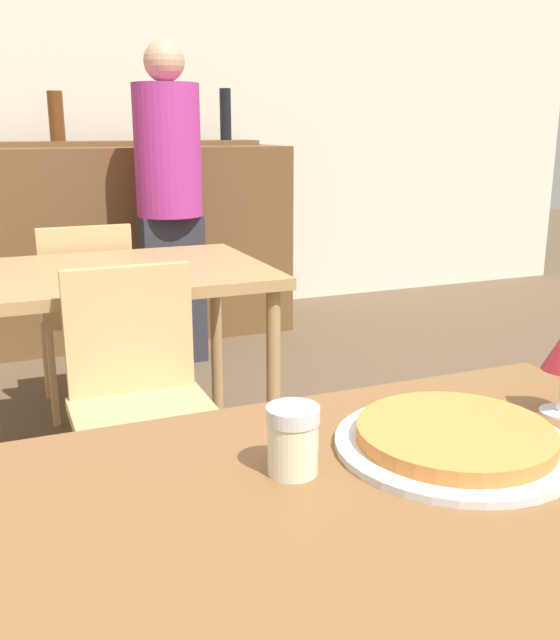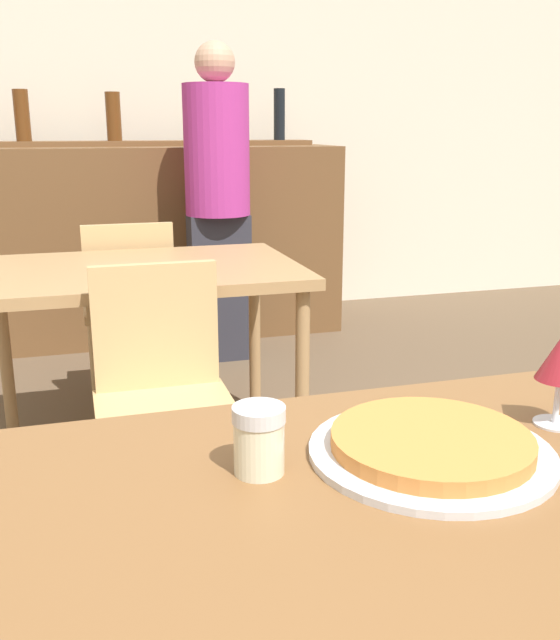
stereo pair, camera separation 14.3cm
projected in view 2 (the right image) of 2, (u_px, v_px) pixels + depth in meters
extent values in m
cube|color=silver|center=(109.00, 101.00, 4.49)|extent=(8.00, 0.05, 2.80)
cube|color=brown|center=(325.00, 520.00, 0.93)|extent=(1.18, 0.76, 0.04)
cylinder|color=brown|center=(510.00, 568.00, 1.47)|extent=(0.05, 0.05, 0.73)
cube|color=#A87F51|center=(139.00, 272.00, 2.58)|extent=(1.15, 0.79, 0.04)
cylinder|color=#A87F51|center=(302.00, 387.00, 2.51)|extent=(0.05, 0.05, 0.72)
cylinder|color=#A87F51|center=(5.00, 356.00, 2.85)|extent=(0.05, 0.05, 0.72)
cylinder|color=#A87F51|center=(255.00, 335.00, 3.13)|extent=(0.05, 0.05, 0.72)
cube|color=brown|center=(123.00, 244.00, 4.25)|extent=(2.60, 0.56, 1.13)
cube|color=brown|center=(115.00, 144.00, 4.22)|extent=(2.39, 0.24, 0.03)
cylinder|color=#5B3314|center=(22.00, 115.00, 4.04)|extent=(0.09, 0.09, 0.29)
cylinder|color=#5B3314|center=(114.00, 117.00, 4.18)|extent=(0.09, 0.09, 0.28)
cylinder|color=#9999A3|center=(199.00, 117.00, 4.32)|extent=(0.08, 0.08, 0.28)
cylinder|color=black|center=(279.00, 114.00, 4.46)|extent=(0.07, 0.07, 0.31)
cube|color=tan|center=(166.00, 413.00, 2.06)|extent=(0.40, 0.40, 0.04)
cube|color=tan|center=(156.00, 326.00, 2.17)|extent=(0.38, 0.04, 0.39)
cylinder|color=tan|center=(115.00, 523.00, 1.92)|extent=(0.03, 0.03, 0.43)
cylinder|color=tan|center=(238.00, 505.00, 2.01)|extent=(0.03, 0.03, 0.43)
cylinder|color=tan|center=(108.00, 467.00, 2.23)|extent=(0.03, 0.03, 0.43)
cylinder|color=tan|center=(215.00, 454.00, 2.33)|extent=(0.03, 0.03, 0.43)
cube|color=tan|center=(128.00, 308.00, 3.26)|extent=(0.40, 0.40, 0.04)
cube|color=tan|center=(129.00, 269.00, 3.03)|extent=(0.38, 0.04, 0.39)
cylinder|color=tan|center=(163.00, 343.00, 3.52)|extent=(0.03, 0.03, 0.43)
cylinder|color=tan|center=(92.00, 348.00, 3.43)|extent=(0.03, 0.03, 0.43)
cylinder|color=tan|center=(173.00, 364.00, 3.21)|extent=(0.03, 0.03, 0.43)
cylinder|color=tan|center=(95.00, 371.00, 3.12)|extent=(0.03, 0.03, 0.43)
cylinder|color=silver|center=(431.00, 452.00, 1.07)|extent=(0.37, 0.37, 0.01)
cylinder|color=#CC7A38|center=(431.00, 441.00, 1.06)|extent=(0.30, 0.30, 0.02)
cylinder|color=beige|center=(259.00, 447.00, 1.01)|extent=(0.07, 0.07, 0.08)
cylinder|color=silver|center=(259.00, 414.00, 0.99)|extent=(0.08, 0.08, 0.02)
cube|color=#2D2D38|center=(220.00, 288.00, 3.88)|extent=(0.32, 0.18, 0.80)
cylinder|color=#B2338C|center=(217.00, 151.00, 3.69)|extent=(0.34, 0.34, 0.66)
sphere|color=tan|center=(215.00, 62.00, 3.58)|extent=(0.21, 0.21, 0.21)
cylinder|color=silver|center=(555.00, 423.00, 1.18)|extent=(0.07, 0.07, 0.00)
cylinder|color=silver|center=(557.00, 401.00, 1.17)|extent=(0.01, 0.01, 0.07)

